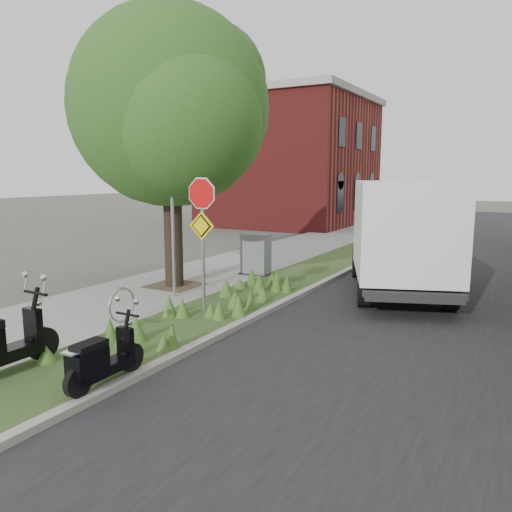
{
  "coord_description": "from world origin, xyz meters",
  "views": [
    {
      "loc": [
        4.94,
        -8.22,
        3.27
      ],
      "look_at": [
        -1.0,
        2.24,
        1.3
      ],
      "focal_mm": 35.0,
      "sensor_mm": 36.0,
      "label": 1
    }
  ],
  "objects_px": {
    "box_truck": "(401,232)",
    "sign_assembly": "(202,219)",
    "utility_cabinet": "(256,255)",
    "scooter_far": "(97,364)"
  },
  "relations": [
    {
      "from": "scooter_far",
      "to": "box_truck",
      "type": "relative_size",
      "value": 0.25
    },
    {
      "from": "scooter_far",
      "to": "box_truck",
      "type": "distance_m",
      "value": 9.1
    },
    {
      "from": "utility_cabinet",
      "to": "box_truck",
      "type": "bearing_deg",
      "value": 0.84
    },
    {
      "from": "sign_assembly",
      "to": "box_truck",
      "type": "height_order",
      "value": "sign_assembly"
    },
    {
      "from": "sign_assembly",
      "to": "utility_cabinet",
      "type": "relative_size",
      "value": 2.49
    },
    {
      "from": "sign_assembly",
      "to": "utility_cabinet",
      "type": "height_order",
      "value": "sign_assembly"
    },
    {
      "from": "box_truck",
      "to": "sign_assembly",
      "type": "bearing_deg",
      "value": -122.47
    },
    {
      "from": "scooter_far",
      "to": "box_truck",
      "type": "xyz_separation_m",
      "value": [
        2.31,
        8.72,
        1.24
      ]
    },
    {
      "from": "box_truck",
      "to": "utility_cabinet",
      "type": "height_order",
      "value": "box_truck"
    },
    {
      "from": "sign_assembly",
      "to": "box_truck",
      "type": "relative_size",
      "value": 0.52
    }
  ]
}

